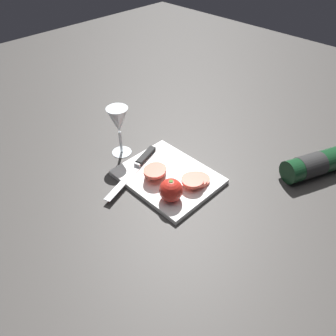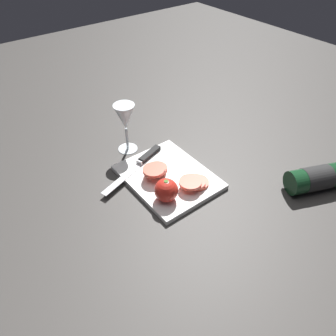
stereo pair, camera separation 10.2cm
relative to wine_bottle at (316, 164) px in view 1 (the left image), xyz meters
The scene contains 8 objects.
ground_plane 0.52m from the wine_bottle, 138.88° to the right, with size 3.00×3.00×0.00m, color #383533.
cutting_board 0.48m from the wine_bottle, 131.54° to the right, with size 0.30×0.24×0.02m.
wine_bottle is the anchor object (origin of this frame).
wine_glass 0.65m from the wine_bottle, 144.93° to the right, with size 0.07×0.07×0.18m.
whole_tomato 0.49m from the wine_bottle, 119.19° to the right, with size 0.07×0.07×0.07m.
knife 0.57m from the wine_bottle, 138.54° to the right, with size 0.10×0.27×0.01m.
tomato_slice_stack_near 0.52m from the wine_bottle, 131.86° to the right, with size 0.09×0.10×0.04m.
tomato_slice_stack_far 0.39m from the wine_bottle, 125.36° to the right, with size 0.07×0.10×0.03m.
Camera 1 is at (0.62, -0.57, 0.71)m, focal length 35.00 mm.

